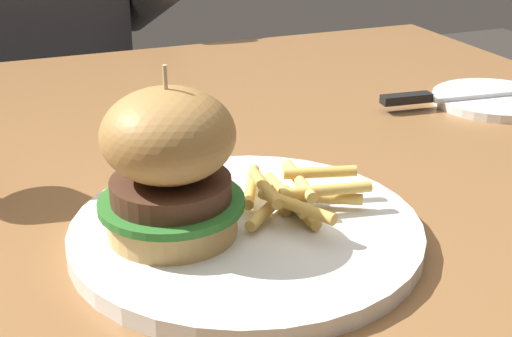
% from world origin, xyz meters
% --- Properties ---
extents(dining_table, '(1.12, 0.82, 0.74)m').
position_xyz_m(dining_table, '(0.00, 0.00, 0.64)').
color(dining_table, brown).
rests_on(dining_table, ground).
extents(main_plate, '(0.27, 0.27, 0.01)m').
position_xyz_m(main_plate, '(0.01, -0.20, 0.75)').
color(main_plate, white).
rests_on(main_plate, dining_table).
extents(burger_sandwich, '(0.11, 0.11, 0.13)m').
position_xyz_m(burger_sandwich, '(-0.04, -0.19, 0.81)').
color(burger_sandwich, tan).
rests_on(burger_sandwich, main_plate).
extents(fries_pile, '(0.11, 0.13, 0.03)m').
position_xyz_m(fries_pile, '(0.06, -0.19, 0.77)').
color(fries_pile, gold).
rests_on(fries_pile, main_plate).
extents(bread_plate, '(0.15, 0.15, 0.01)m').
position_xyz_m(bread_plate, '(0.41, 0.00, 0.74)').
color(bread_plate, white).
rests_on(bread_plate, dining_table).
extents(table_knife, '(0.23, 0.04, 0.01)m').
position_xyz_m(table_knife, '(0.36, 0.01, 0.75)').
color(table_knife, silver).
rests_on(table_knife, bread_plate).
extents(diner_person, '(0.51, 0.36, 1.18)m').
position_xyz_m(diner_person, '(-0.08, 0.69, 0.56)').
color(diner_person, '#282833').
rests_on(diner_person, ground).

